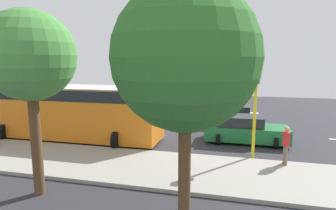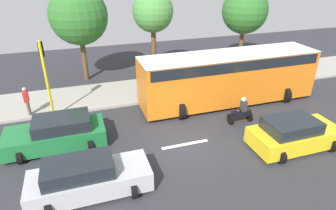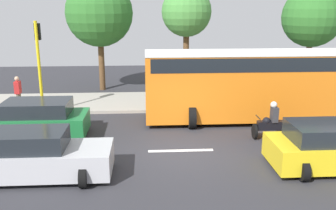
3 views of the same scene
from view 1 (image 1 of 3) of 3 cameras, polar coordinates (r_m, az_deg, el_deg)
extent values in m
cube|color=#2D2D33|center=(19.27, -2.58, -5.00)|extent=(40.00, 60.00, 0.10)
cube|color=#9E998E|center=(12.97, -11.53, -11.67)|extent=(4.00, 60.00, 0.15)
cube|color=white|center=(25.34, -29.64, -2.66)|extent=(0.20, 2.40, 0.01)
cube|color=white|center=(21.69, -18.01, -3.70)|extent=(0.20, 2.40, 0.01)
cube|color=white|center=(19.25, -2.58, -4.84)|extent=(0.20, 2.40, 0.01)
cube|color=white|center=(18.52, 15.62, -5.73)|extent=(0.20, 2.40, 0.01)
cube|color=#1E7238|center=(16.63, 15.68, -5.44)|extent=(1.94, 4.59, 0.80)
cube|color=#1E2328|center=(16.47, 14.51, -3.10)|extent=(1.63, 2.57, 0.56)
cylinder|color=black|center=(17.64, 20.51, -5.66)|extent=(0.64, 0.22, 0.64)
cylinder|color=black|center=(15.99, 21.20, -7.19)|extent=(0.64, 0.22, 0.64)
cylinder|color=black|center=(17.53, 10.60, -5.32)|extent=(0.64, 0.22, 0.64)
cylinder|color=black|center=(15.87, 10.23, -6.83)|extent=(0.64, 0.22, 0.64)
cube|color=yellow|center=(22.55, -13.38, -1.59)|extent=(1.95, 4.29, 0.80)
cube|color=#1E2328|center=(22.28, -12.66, 0.09)|extent=(1.63, 2.40, 0.56)
cylinder|color=black|center=(22.54, -17.57, -2.39)|extent=(0.64, 0.22, 0.64)
cylinder|color=black|center=(24.00, -15.44, -1.62)|extent=(0.64, 0.22, 0.64)
cylinder|color=black|center=(21.22, -11.01, -2.83)|extent=(0.64, 0.22, 0.64)
cylinder|color=black|center=(22.76, -9.19, -1.97)|extent=(0.64, 0.22, 0.64)
cube|color=#B7B7BC|center=(20.24, 11.62, -2.72)|extent=(1.71, 4.55, 0.80)
cube|color=#1E2328|center=(20.11, 12.72, -0.87)|extent=(1.44, 2.55, 0.56)
cylinder|color=black|center=(19.67, 7.13, -3.66)|extent=(0.64, 0.22, 0.64)
cylinder|color=black|center=(21.12, 7.61, -2.79)|extent=(0.64, 0.22, 0.64)
cylinder|color=black|center=(19.57, 15.92, -4.01)|extent=(0.64, 0.22, 0.64)
cylinder|color=black|center=(21.03, 15.78, -3.11)|extent=(0.64, 0.22, 0.64)
cube|color=orange|center=(17.41, -19.67, -1.32)|extent=(2.50, 11.00, 2.90)
cube|color=black|center=(17.26, -19.86, 2.28)|extent=(2.52, 10.56, 0.60)
cube|color=white|center=(17.22, -19.93, 3.50)|extent=(2.50, 11.00, 0.08)
cylinder|color=black|center=(17.00, -7.39, -5.06)|extent=(1.00, 0.30, 1.00)
cylinder|color=black|center=(15.05, -10.43, -7.01)|extent=(1.00, 0.30, 1.00)
cylinder|color=black|center=(20.58, -26.03, -3.45)|extent=(1.00, 0.30, 1.00)
cylinder|color=black|center=(18.99, -30.27, -4.75)|extent=(1.00, 0.30, 1.00)
cylinder|color=black|center=(19.28, -12.33, -4.12)|extent=(0.60, 0.10, 0.60)
cylinder|color=black|center=(19.83, -15.45, -3.88)|extent=(0.60, 0.10, 0.60)
cube|color=black|center=(19.52, -14.07, -3.28)|extent=(0.28, 1.10, 0.36)
sphere|color=black|center=(19.39, -13.57, -2.79)|extent=(0.32, 0.32, 0.32)
cylinder|color=black|center=(19.20, -12.66, -2.36)|extent=(0.55, 0.04, 0.04)
cube|color=#333338|center=(19.48, -14.38, -1.96)|extent=(0.36, 0.24, 0.60)
sphere|color=silver|center=(19.38, -14.30, -0.81)|extent=(0.26, 0.26, 0.26)
cylinder|color=#72604C|center=(13.41, 22.78, -9.24)|extent=(0.16, 0.16, 0.85)
cylinder|color=#72604C|center=(13.22, 22.92, -9.51)|extent=(0.16, 0.16, 0.85)
cube|color=red|center=(13.12, 23.04, -6.36)|extent=(0.40, 0.24, 0.60)
sphere|color=tan|center=(13.01, 23.16, -4.54)|extent=(0.22, 0.22, 0.22)
cylinder|color=yellow|center=(13.42, 17.32, -1.55)|extent=(0.14, 0.14, 4.50)
cube|color=black|center=(13.00, 17.73, 5.88)|extent=(0.24, 0.24, 0.76)
sphere|color=red|center=(12.87, 17.82, 6.92)|extent=(0.16, 0.16, 0.16)
sphere|color=#F2A50C|center=(12.88, 17.77, 5.85)|extent=(0.16, 0.16, 0.16)
sphere|color=green|center=(12.89, 17.72, 4.79)|extent=(0.16, 0.16, 0.16)
cylinder|color=brown|center=(10.59, -25.35, -6.88)|extent=(0.36, 0.36, 3.75)
sphere|color=#478C3D|center=(10.23, -26.46, 9.08)|extent=(2.99, 2.99, 2.99)
cylinder|color=brown|center=(8.12, 3.38, -12.45)|extent=(0.36, 0.36, 3.30)
sphere|color=#2D6B28|center=(7.55, 3.60, 9.69)|extent=(4.03, 4.03, 4.03)
camera|label=2|loc=(29.02, 12.52, 15.56)|focal=30.66mm
camera|label=3|loc=(30.95, 6.43, 10.07)|focal=39.89mm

